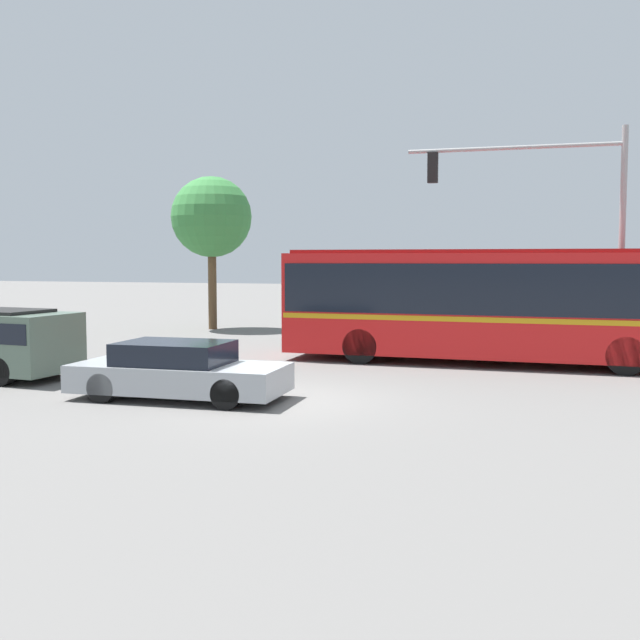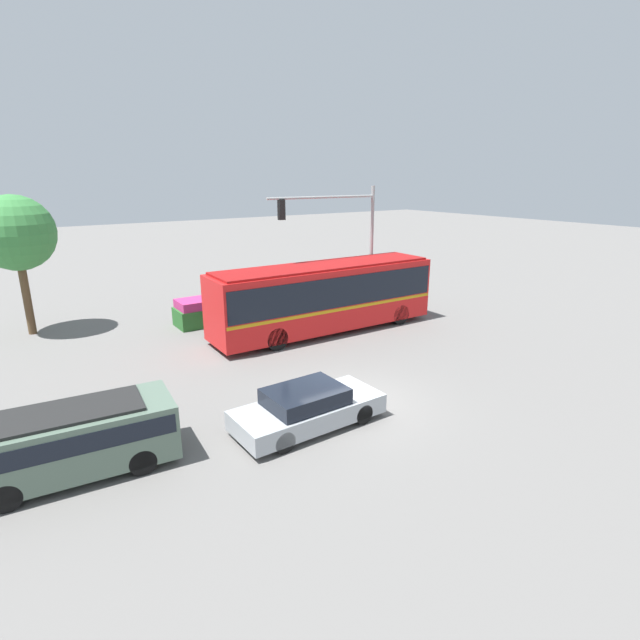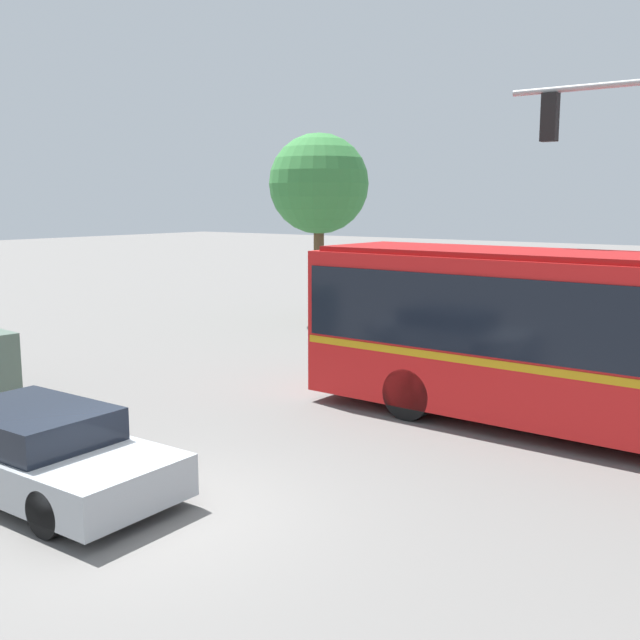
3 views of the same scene
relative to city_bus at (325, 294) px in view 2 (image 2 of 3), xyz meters
The scene contains 7 objects.
ground_plane 8.10m from the city_bus, 118.48° to the right, with size 140.00×140.00×0.00m, color slate.
city_bus is the anchor object (origin of this frame).
sedan_foreground 9.42m from the city_bus, 127.89° to the right, with size 4.57×1.95×1.22m.
suv_left_lane 13.33m from the city_bus, 152.74° to the right, with size 4.99×2.40×1.72m.
traffic_light_pole 3.58m from the city_bus, 29.10° to the left, with size 6.21×0.24×6.71m.
flowering_hedge 4.50m from the city_bus, 98.11° to the left, with size 10.34×1.59×1.33m.
street_tree_left 14.17m from the city_bus, 147.66° to the left, with size 3.38×3.38×6.42m.
Camera 2 is at (-8.98, -11.39, 7.16)m, focal length 27.21 mm.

